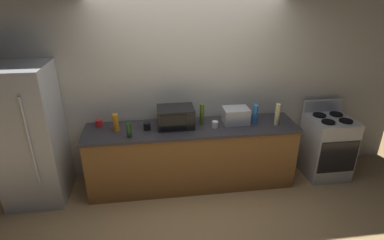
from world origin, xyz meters
name	(u,v)px	position (x,y,z in m)	size (l,w,h in m)	color
ground_plane	(196,201)	(0.00, 0.00, 0.00)	(8.00, 8.00, 0.00)	tan
back_wall	(188,85)	(0.00, 0.81, 1.35)	(6.40, 0.10, 2.70)	beige
counter_run	(192,156)	(0.00, 0.40, 0.45)	(2.84, 0.64, 0.90)	brown
refrigerator	(30,136)	(-2.05, 0.40, 0.90)	(0.72, 0.73, 1.80)	#B7BABF
stove_range	(327,146)	(2.00, 0.40, 0.46)	(0.60, 0.61, 1.08)	#B7BABF
microwave	(176,117)	(-0.21, 0.45, 1.04)	(0.48, 0.35, 0.27)	black
toaster_oven	(236,115)	(0.61, 0.46, 1.01)	(0.34, 0.26, 0.21)	#B7BABF
bottle_olive_oil	(202,114)	(0.15, 0.48, 1.04)	(0.06, 0.06, 0.29)	#4C6B19
bottle_spray_cleaner	(255,113)	(0.88, 0.44, 1.03)	(0.07, 0.07, 0.25)	#338CE5
bottle_vinegar	(277,114)	(1.14, 0.32, 1.05)	(0.06, 0.06, 0.29)	beige
bottle_dish_soap	(116,122)	(-0.99, 0.43, 1.01)	(0.07, 0.07, 0.23)	orange
bottle_wine	(129,130)	(-0.81, 0.22, 0.99)	(0.06, 0.06, 0.18)	#1E3F19
mug_white	(215,124)	(0.30, 0.34, 0.94)	(0.08, 0.08, 0.09)	white
mug_black	(147,126)	(-0.59, 0.40, 0.95)	(0.09, 0.09, 0.09)	black
mug_red	(99,123)	(-1.22, 0.58, 0.95)	(0.09, 0.09, 0.09)	red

